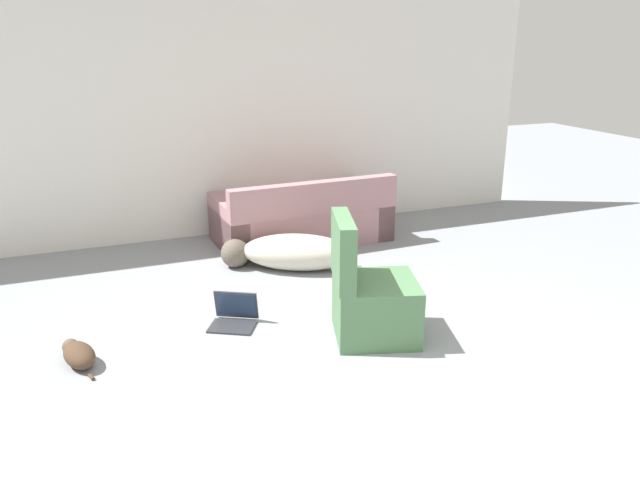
{
  "coord_description": "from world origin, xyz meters",
  "views": [
    {
      "loc": [
        -1.43,
        -2.69,
        2.18
      ],
      "look_at": [
        0.32,
        1.7,
        0.6
      ],
      "focal_mm": 35.0,
      "sensor_mm": 36.0,
      "label": 1
    }
  ],
  "objects_px": {
    "side_chair": "(370,298)",
    "couch": "(302,219)",
    "dog": "(290,252)",
    "laptop_open": "(234,314)",
    "cat": "(78,354)"
  },
  "relations": [
    {
      "from": "couch",
      "to": "dog",
      "type": "height_order",
      "value": "couch"
    },
    {
      "from": "dog",
      "to": "couch",
      "type": "bearing_deg",
      "value": -90.36
    },
    {
      "from": "laptop_open",
      "to": "side_chair",
      "type": "height_order",
      "value": "side_chair"
    },
    {
      "from": "couch",
      "to": "dog",
      "type": "distance_m",
      "value": 0.87
    },
    {
      "from": "side_chair",
      "to": "dog",
      "type": "bearing_deg",
      "value": 20.28
    },
    {
      "from": "side_chair",
      "to": "couch",
      "type": "bearing_deg",
      "value": 9.18
    },
    {
      "from": "cat",
      "to": "laptop_open",
      "type": "height_order",
      "value": "laptop_open"
    },
    {
      "from": "cat",
      "to": "laptop_open",
      "type": "xyz_separation_m",
      "value": [
        1.16,
        0.22,
        0.01
      ]
    },
    {
      "from": "cat",
      "to": "laptop_open",
      "type": "relative_size",
      "value": 1.16
    },
    {
      "from": "couch",
      "to": "side_chair",
      "type": "distance_m",
      "value": 2.34
    },
    {
      "from": "laptop_open",
      "to": "side_chair",
      "type": "xyz_separation_m",
      "value": [
        0.89,
        -0.58,
        0.23
      ]
    },
    {
      "from": "cat",
      "to": "laptop_open",
      "type": "bearing_deg",
      "value": -95.28
    },
    {
      "from": "dog",
      "to": "laptop_open",
      "type": "distance_m",
      "value": 1.26
    },
    {
      "from": "dog",
      "to": "laptop_open",
      "type": "xyz_separation_m",
      "value": [
        -0.8,
        -0.97,
        -0.09
      ]
    },
    {
      "from": "dog",
      "to": "cat",
      "type": "bearing_deg",
      "value": 58.74
    }
  ]
}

